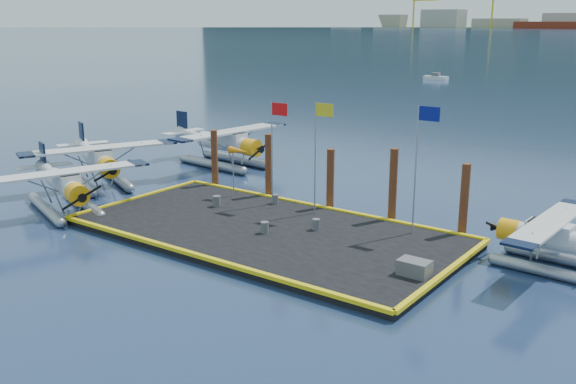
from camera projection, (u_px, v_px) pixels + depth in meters
name	position (u px, v px, depth m)	size (l,w,h in m)	color
ground	(266.00, 236.00, 33.50)	(4000.00, 4000.00, 0.00)	navy
dock	(266.00, 232.00, 33.44)	(20.00, 10.00, 0.40)	black
dock_bumpers	(266.00, 227.00, 33.37)	(20.25, 10.25, 0.18)	yellow
seaplane_a	(65.00, 188.00, 37.14)	(8.92, 9.48, 3.41)	gray
seaplane_b	(99.00, 163.00, 43.17)	(9.49, 9.95, 3.65)	gray
seaplane_c	(227.00, 146.00, 48.84)	(9.67, 10.66, 3.78)	gray
seaplane_d	(556.00, 243.00, 28.51)	(7.71, 8.50, 3.02)	gray
drum_0	(217.00, 201.00, 37.25)	(0.45, 0.45, 0.63)	#525156
drum_1	(265.00, 227.00, 32.58)	(0.42, 0.42, 0.59)	#525156
drum_2	(316.00, 224.00, 33.11)	(0.41, 0.41, 0.58)	#525156
drum_5	(275.00, 199.00, 37.82)	(0.40, 0.40, 0.56)	#525156
crate	(414.00, 268.00, 27.20)	(1.33, 0.89, 0.67)	#525156
flagpole_red	(275.00, 138.00, 36.62)	(1.14, 0.08, 6.00)	#93939B
flagpole_yellow	(318.00, 141.00, 34.88)	(1.14, 0.08, 6.20)	#93939B
flagpole_blue	(420.00, 151.00, 31.42)	(1.14, 0.08, 6.50)	#93939B
windsock	(239.00, 152.00, 38.49)	(1.40, 0.44, 3.12)	#93939B
piling_0	(215.00, 160.00, 42.04)	(0.44, 0.44, 4.00)	#4A2215
piling_1	(269.00, 168.00, 39.44)	(0.44, 0.44, 4.20)	#4A2215
piling_2	(330.00, 181.00, 36.92)	(0.44, 0.44, 3.80)	#4A2215
piling_3	(393.00, 188.00, 34.57)	(0.44, 0.44, 4.30)	#4A2215
piling_4	(464.00, 202.00, 32.33)	(0.44, 0.44, 4.00)	#4A2215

